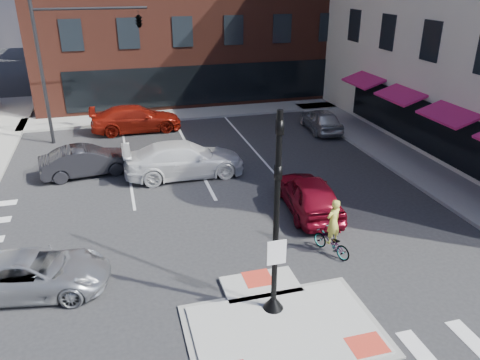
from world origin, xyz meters
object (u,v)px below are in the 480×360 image
object	(u,v)px
bg_car_silver	(321,120)
bg_car_red	(136,119)
silver_suv	(33,273)
cyclist	(332,236)
bg_car_dark	(87,161)
red_sedan	(309,194)
white_pickup	(184,159)

from	to	relation	value
bg_car_silver	bg_car_red	world-z (taller)	bg_car_red
silver_suv	cyclist	size ratio (longest dim) A/B	2.22
silver_suv	bg_car_dark	xyz separation A→B (m)	(1.44, 9.20, 0.08)
bg_car_dark	bg_car_red	distance (m)	7.08
bg_car_red	red_sedan	bearing A→B (deg)	-155.61
white_pickup	bg_car_silver	size ratio (longest dim) A/B	1.39
white_pickup	bg_car_dark	size ratio (longest dim) A/B	1.31
silver_suv	white_pickup	distance (m)	9.89
bg_car_dark	bg_car_red	world-z (taller)	bg_car_red
red_sedan	bg_car_red	size ratio (longest dim) A/B	0.84
bg_car_dark	cyclist	size ratio (longest dim) A/B	2.09
bg_car_silver	cyclist	size ratio (longest dim) A/B	1.98
cyclist	white_pickup	bearing A→B (deg)	-87.19
bg_car_dark	cyclist	bearing A→B (deg)	-147.24
cyclist	bg_car_red	bearing A→B (deg)	-92.79
white_pickup	cyclist	world-z (taller)	cyclist
white_pickup	bg_car_red	bearing A→B (deg)	12.77
white_pickup	bg_car_silver	world-z (taller)	white_pickup
white_pickup	bg_car_silver	xyz separation A→B (m)	(9.44, 4.78, -0.13)
bg_car_dark	bg_car_red	bearing A→B (deg)	-31.67
silver_suv	bg_car_silver	size ratio (longest dim) A/B	1.12
bg_car_red	bg_car_dark	bearing A→B (deg)	155.75
bg_car_red	bg_car_silver	bearing A→B (deg)	-106.00
bg_car_silver	bg_car_red	size ratio (longest dim) A/B	0.76
white_pickup	bg_car_red	size ratio (longest dim) A/B	1.05
red_sedan	white_pickup	bearing A→B (deg)	-44.64
bg_car_silver	cyclist	xyz separation A→B (m)	(-5.60, -13.15, -0.00)
silver_suv	bg_car_silver	world-z (taller)	bg_car_silver
red_sedan	bg_car_silver	xyz separation A→B (m)	(5.10, 9.95, -0.08)
white_pickup	bg_car_silver	distance (m)	10.58
bg_car_silver	bg_car_dark	bearing A→B (deg)	17.68
silver_suv	bg_car_dark	world-z (taller)	bg_car_dark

